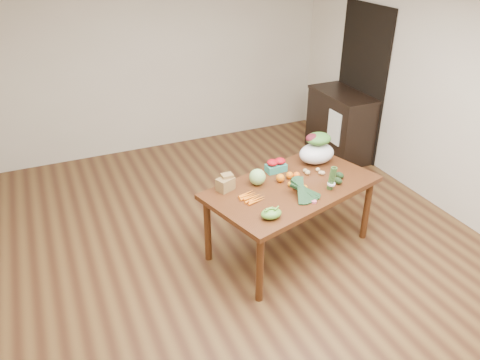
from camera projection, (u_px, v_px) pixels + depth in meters
name	position (u px, v px, depth m)	size (l,w,h in m)	color
floor	(246.00, 255.00, 4.81)	(6.00, 6.00, 0.00)	brown
room_walls	(247.00, 134.00, 4.16)	(5.02, 6.02, 2.70)	beige
dining_table	(290.00, 217.00, 4.74)	(1.67, 0.93, 0.75)	#572F14
doorway_dark	(361.00, 83.00, 6.47)	(0.02, 1.00, 2.10)	black
cabinet	(340.00, 124.00, 6.68)	(0.52, 1.02, 0.94)	black
dish_towel	(334.00, 128.00, 6.37)	(0.02, 0.28, 0.45)	white
paper_bag	(225.00, 183.00, 4.45)	(0.21, 0.18, 0.15)	olive
cabbage	(257.00, 177.00, 4.54)	(0.16, 0.16, 0.16)	#9BC571
strawberry_basket_a	(272.00, 167.00, 4.78)	(0.12, 0.12, 0.11)	red
strawberry_basket_b	(280.00, 165.00, 4.82)	(0.12, 0.12, 0.11)	red
orange_a	(280.00, 178.00, 4.60)	(0.08, 0.08, 0.08)	orange
orange_b	(290.00, 175.00, 4.67)	(0.07, 0.07, 0.07)	orange
orange_c	(297.00, 175.00, 4.67)	(0.07, 0.07, 0.07)	#FF600F
mandarin_cluster	(298.00, 184.00, 4.51)	(0.18, 0.18, 0.08)	#FFA60F
carrots	(252.00, 197.00, 4.34)	(0.22, 0.22, 0.03)	orange
snap_pea_bag	(271.00, 214.00, 4.04)	(0.19, 0.14, 0.09)	#569833
kale_bunch	(306.00, 191.00, 4.31)	(0.32, 0.40, 0.16)	black
asparagus_bundle	(332.00, 178.00, 4.43)	(0.08, 0.08, 0.25)	#497A38
potato_a	(308.00, 172.00, 4.74)	(0.06, 0.05, 0.05)	#D8C97D
potato_b	(321.00, 173.00, 4.75)	(0.05, 0.04, 0.04)	#D5B17B
potato_c	(318.00, 170.00, 4.81)	(0.05, 0.04, 0.04)	#DABF7D
potato_d	(305.00, 171.00, 4.79)	(0.05, 0.04, 0.04)	tan
potato_e	(323.00, 173.00, 4.74)	(0.05, 0.04, 0.04)	#DCB37F
avocado_a	(338.00, 181.00, 4.57)	(0.07, 0.10, 0.07)	black
avocado_b	(340.00, 175.00, 4.67)	(0.06, 0.10, 0.06)	black
salad_bag	(317.00, 150.00, 4.92)	(0.39, 0.29, 0.30)	white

